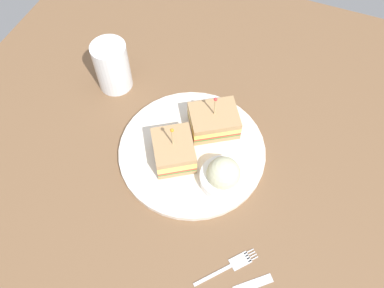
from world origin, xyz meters
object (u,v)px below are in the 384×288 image
Objects in this scene: fork at (233,265)px; sandwich_half_back at (214,121)px; drink_glass at (113,68)px; plate at (192,151)px; coleslaw_bowl at (223,175)px; sandwich_half_front at (174,151)px.

sandwich_half_back is at bearing 117.15° from fork.
drink_glass is (-25.05, 3.82, 1.63)cm from sandwich_half_back.
coleslaw_bowl is at bearing -28.81° from plate.
coleslaw_bowl is 0.89× the size of fork.
sandwich_half_back is 12.66cm from coleslaw_bowl.
sandwich_half_front reaches higher than coleslaw_bowl.
plate reaches higher than fork.
sandwich_half_front is at bearing -115.84° from sandwich_half_back.
plate is 23.98cm from fork.
coleslaw_bowl is 16.12cm from fork.
drink_glass is at bearing 154.25° from coleslaw_bowl.
sandwich_half_back is 1.06× the size of drink_glass.
plate is at bearing 49.94° from sandwich_half_front.
drink_glass is at bearing 142.55° from fork.
coleslaw_bowl reaches higher than fork.
drink_glass reaches higher than plate.
sandwich_half_front is at bearing -33.84° from drink_glass.
sandwich_half_back is at bearing 118.24° from coleslaw_bowl.
fork is at bearing -63.72° from coleslaw_bowl.
coleslaw_bowl is (10.74, -1.36, -0.23)cm from sandwich_half_front.
coleslaw_bowl is at bearing -61.76° from sandwich_half_back.
sandwich_half_back reaches higher than plate.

